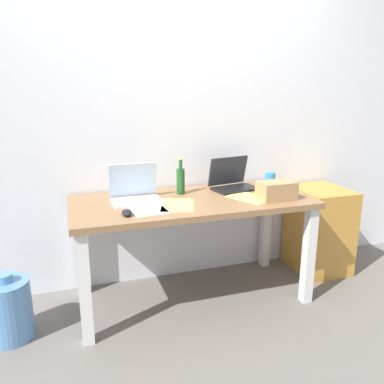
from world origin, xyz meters
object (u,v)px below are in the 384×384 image
coffee_mug (270,178)px  laptop_right (232,182)px  computer_mouse (127,213)px  filing_cabinet (319,229)px  desk (192,213)px  beer_bottle (181,180)px  water_cooler_jug (8,309)px  laptop_left (136,193)px  cardboard_box (276,191)px

coffee_mug → laptop_right: bearing=-172.9°
computer_mouse → filing_cabinet: computer_mouse is taller
desk → computer_mouse: (-0.48, -0.22, 0.12)m
beer_bottle → water_cooler_jug: bearing=-167.3°
desk → water_cooler_jug: size_ratio=3.86×
laptop_left → cardboard_box: laptop_left is taller
desk → filing_cabinet: bearing=6.0°
coffee_mug → laptop_left: bearing=-172.0°
cardboard_box → water_cooler_jug: cardboard_box is taller
desk → laptop_left: bearing=170.5°
beer_bottle → computer_mouse: bearing=-139.9°
water_cooler_jug → filing_cabinet: (2.37, 0.23, 0.16)m
cardboard_box → computer_mouse: bearing=-178.2°
desk → coffee_mug: coffee_mug is taller
water_cooler_jug → cardboard_box: bearing=-2.5°
cardboard_box → coffee_mug: bearing=66.2°
laptop_left → laptop_right: size_ratio=0.91×
laptop_left → filing_cabinet: bearing=2.2°
laptop_right → computer_mouse: 0.95m
computer_mouse → cardboard_box: 1.03m
desk → cardboard_box: (0.55, -0.19, 0.17)m
laptop_left → computer_mouse: bearing=-110.1°
beer_bottle → coffee_mug: bearing=4.8°
desk → beer_bottle: (-0.04, 0.16, 0.20)m
cardboard_box → desk: bearing=160.9°
laptop_right → computer_mouse: bearing=-155.3°
desk → cardboard_box: size_ratio=6.57×
laptop_left → laptop_right: laptop_left is taller
desk → filing_cabinet: (1.16, 0.12, -0.30)m
laptop_left → computer_mouse: size_ratio=3.39×
desk → filing_cabinet: 1.20m
computer_mouse → coffee_mug: (1.21, 0.44, 0.03)m
laptop_left → cardboard_box: (0.93, -0.25, 0.01)m
beer_bottle → filing_cabinet: beer_bottle is taller
desk → computer_mouse: size_ratio=16.42×
filing_cabinet → beer_bottle: bearing=178.4°
desk → computer_mouse: computer_mouse is taller
laptop_right → cardboard_box: laptop_right is taller
beer_bottle → water_cooler_jug: size_ratio=0.61×
desk → beer_bottle: size_ratio=6.36×
laptop_right → water_cooler_jug: size_ratio=0.87×
beer_bottle → laptop_right: bearing=2.8°
beer_bottle → filing_cabinet: 1.29m
desk → laptop_right: size_ratio=4.43×
beer_bottle → computer_mouse: beer_bottle is taller
filing_cabinet → coffee_mug: bearing=167.3°
computer_mouse → filing_cabinet: size_ratio=0.14×
desk → beer_bottle: bearing=102.9°
computer_mouse → filing_cabinet: bearing=11.9°
laptop_left → coffee_mug: laptop_left is taller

